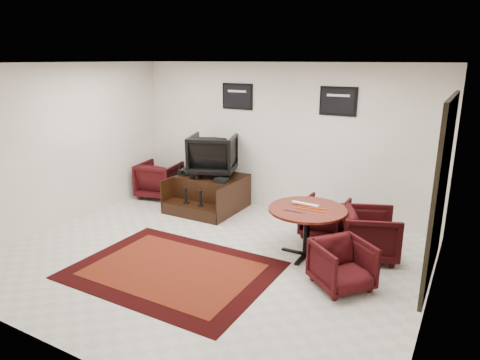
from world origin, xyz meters
name	(u,v)px	position (x,y,z in m)	size (l,w,h in m)	color
ground	(208,257)	(0.00, 0.00, 0.00)	(6.00, 6.00, 0.00)	silver
room_shell	(235,140)	(0.41, 0.12, 1.79)	(6.02, 5.02, 2.81)	white
area_rug	(173,270)	(-0.20, -0.59, 0.01)	(2.73, 2.05, 0.01)	black
shine_podium	(210,193)	(-1.18, 1.87, 0.30)	(1.26, 1.29, 0.65)	black
shine_chair	(213,153)	(-1.18, 2.00, 1.09)	(0.87, 0.81, 0.89)	black
shoes_pair	(186,172)	(-1.68, 1.78, 0.70)	(0.24, 0.28, 0.10)	black
polish_kit	(221,180)	(-0.75, 1.61, 0.69)	(0.24, 0.16, 0.08)	black
umbrella_black	(176,182)	(-1.90, 1.73, 0.47)	(0.35, 0.13, 0.93)	black
umbrella_hooked	(180,182)	(-1.94, 1.91, 0.40)	(0.30, 0.11, 0.81)	black
armchair_side	(160,178)	(-2.50, 1.94, 0.41)	(0.81, 0.75, 0.83)	black
meeting_table	(307,214)	(1.25, 0.78, 0.66)	(1.15, 1.15, 0.75)	#49100A
table_chair_back	(325,216)	(1.24, 1.64, 0.35)	(0.69, 0.64, 0.71)	black
table_chair_window	(370,232)	(2.08, 1.18, 0.40)	(0.78, 0.73, 0.81)	black
table_chair_corner	(342,263)	(1.98, 0.12, 0.34)	(0.67, 0.63, 0.69)	black
paper_roll	(306,204)	(1.18, 0.87, 0.77)	(0.05, 0.05, 0.42)	silver
table_clutter	(308,209)	(1.27, 0.73, 0.75)	(0.57, 0.34, 0.01)	#F2520D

